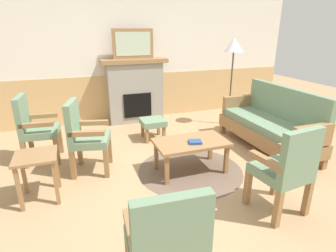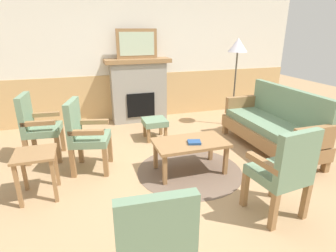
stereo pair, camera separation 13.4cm
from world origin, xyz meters
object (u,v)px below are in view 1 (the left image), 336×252
object	(u,v)px
book_on_table	(195,142)
floor_lamp_by_couch	(234,51)
framed_picture	(133,44)
armchair_front_left	(287,167)
coffee_table	(191,145)
armchair_by_window_left	(84,134)
couch	(270,125)
armchair_front_center	(167,244)
fireplace	(135,90)
side_table	(37,164)
footstool	(153,123)
armchair_near_fireplace	(34,126)

from	to	relation	value
book_on_table	floor_lamp_by_couch	distance (m)	2.40
framed_picture	armchair_front_left	world-z (taller)	framed_picture
framed_picture	coffee_table	world-z (taller)	framed_picture
book_on_table	armchair_by_window_left	size ratio (longest dim) A/B	0.17
couch	armchair_front_center	world-z (taller)	same
fireplace	side_table	xyz separation A→B (m)	(-1.67, -2.38, -0.22)
armchair_front_center	armchair_front_left	bearing A→B (deg)	20.92
coffee_table	footstool	xyz separation A→B (m)	(-0.15, 1.27, -0.10)
couch	book_on_table	xyz separation A→B (m)	(-1.48, -0.34, 0.06)
couch	footstool	xyz separation A→B (m)	(-1.65, 1.00, -0.11)
book_on_table	armchair_front_left	bearing A→B (deg)	-65.01
fireplace	armchair_front_left	xyz separation A→B (m)	(0.72, -3.51, -0.11)
fireplace	armchair_front_center	distance (m)	4.14
book_on_table	armchair_by_window_left	bearing A→B (deg)	157.48
fireplace	armchair_front_center	bearing A→B (deg)	-100.49
book_on_table	armchair_by_window_left	distance (m)	1.46
armchair_front_left	footstool	bearing A→B (deg)	105.50
framed_picture	book_on_table	xyz separation A→B (m)	(0.22, -2.44, -1.10)
framed_picture	coffee_table	size ratio (longest dim) A/B	0.83
armchair_front_center	side_table	bearing A→B (deg)	118.48
couch	book_on_table	size ratio (longest dim) A/B	10.89
armchair_front_left	floor_lamp_by_couch	world-z (taller)	floor_lamp_by_couch
framed_picture	floor_lamp_by_couch	size ratio (longest dim) A/B	0.48
book_on_table	framed_picture	bearing A→B (deg)	95.06
coffee_table	armchair_near_fireplace	world-z (taller)	armchair_near_fireplace
armchair_front_center	footstool	bearing A→B (deg)	74.99
coffee_table	armchair_front_left	size ratio (longest dim) A/B	0.98
couch	fireplace	bearing A→B (deg)	129.05
footstool	armchair_front_left	distance (m)	2.52
fireplace	footstool	size ratio (longest dim) A/B	3.25
floor_lamp_by_couch	footstool	bearing A→B (deg)	-171.65
armchair_by_window_left	footstool	bearing A→B (deg)	33.94
couch	floor_lamp_by_couch	distance (m)	1.63
armchair_near_fireplace	armchair_front_left	world-z (taller)	same
framed_picture	couch	world-z (taller)	framed_picture
book_on_table	armchair_near_fireplace	bearing A→B (deg)	150.80
couch	armchair_near_fireplace	xyz separation A→B (m)	(-3.47, 0.77, 0.14)
framed_picture	floor_lamp_by_couch	distance (m)	1.92
floor_lamp_by_couch	coffee_table	bearing A→B (deg)	-135.19
fireplace	armchair_by_window_left	xyz separation A→B (m)	(-1.13, -1.88, -0.11)
armchair_near_fireplace	floor_lamp_by_couch	size ratio (longest dim) A/B	0.58
armchair_by_window_left	armchair_front_left	size ratio (longest dim) A/B	1.00
footstool	floor_lamp_by_couch	distance (m)	2.05
coffee_table	armchair_front_center	size ratio (longest dim) A/B	0.98
armchair_front_left	book_on_table	bearing A→B (deg)	114.99
book_on_table	armchair_front_center	xyz separation A→B (m)	(-0.97, -1.63, 0.08)
couch	side_table	xyz separation A→B (m)	(-3.37, -0.29, 0.04)
couch	armchair_by_window_left	distance (m)	2.84
armchair_front_left	armchair_front_center	xyz separation A→B (m)	(-1.47, -0.56, 0.00)
armchair_by_window_left	side_table	size ratio (longest dim) A/B	1.78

